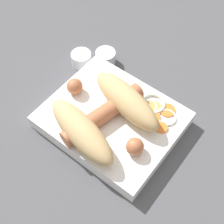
# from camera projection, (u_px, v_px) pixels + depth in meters

# --- Properties ---
(ground_plane) EXTENTS (3.00, 3.00, 0.00)m
(ground_plane) POSITION_uv_depth(u_px,v_px,m) (112.00, 124.00, 0.56)
(ground_plane) COLOR #4C4C51
(food_tray) EXTENTS (0.22, 0.19, 0.03)m
(food_tray) POSITION_uv_depth(u_px,v_px,m) (112.00, 120.00, 0.55)
(food_tray) COLOR white
(food_tray) RESTS_ON ground_plane
(bread_roll) EXTENTS (0.18, 0.17, 0.05)m
(bread_roll) POSITION_uv_depth(u_px,v_px,m) (105.00, 115.00, 0.51)
(bread_roll) COLOR tan
(bread_roll) RESTS_ON food_tray
(sausage) EXTENTS (0.18, 0.16, 0.03)m
(sausage) POSITION_uv_depth(u_px,v_px,m) (103.00, 114.00, 0.52)
(sausage) COLOR #B26642
(sausage) RESTS_ON food_tray
(pickled_veggies) EXTENTS (0.07, 0.07, 0.01)m
(pickled_veggies) POSITION_uv_depth(u_px,v_px,m) (155.00, 110.00, 0.54)
(pickled_veggies) COLOR orange
(pickled_veggies) RESTS_ON food_tray
(condiment_cup_near) EXTENTS (0.04, 0.04, 0.03)m
(condiment_cup_near) POSITION_uv_depth(u_px,v_px,m) (106.00, 58.00, 0.64)
(condiment_cup_near) COLOR white
(condiment_cup_near) RESTS_ON ground_plane
(condiment_cup_far) EXTENTS (0.04, 0.04, 0.03)m
(condiment_cup_far) POSITION_uv_depth(u_px,v_px,m) (82.00, 59.00, 0.63)
(condiment_cup_far) COLOR white
(condiment_cup_far) RESTS_ON ground_plane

